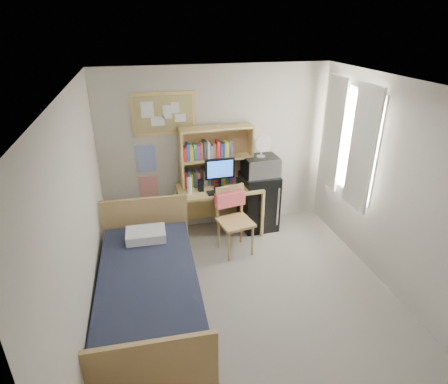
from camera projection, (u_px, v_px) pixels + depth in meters
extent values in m
cube|color=gray|center=(252.00, 304.00, 4.61)|extent=(3.60, 4.20, 0.02)
cube|color=silver|center=(261.00, 88.00, 3.51)|extent=(3.60, 4.20, 0.02)
cube|color=beige|center=(216.00, 150.00, 5.91)|extent=(3.60, 0.04, 2.60)
cube|color=beige|center=(364.00, 372.00, 2.20)|extent=(3.60, 0.04, 2.60)
cube|color=beige|center=(82.00, 230.00, 3.69)|extent=(0.04, 4.20, 2.60)
cube|color=beige|center=(402.00, 194.00, 4.43)|extent=(0.04, 4.20, 2.60)
cube|color=white|center=(348.00, 141.00, 5.35)|extent=(0.10, 1.40, 1.70)
cube|color=silver|center=(362.00, 150.00, 4.99)|extent=(0.04, 0.55, 1.70)
cube|color=silver|center=(333.00, 133.00, 5.70)|extent=(0.04, 0.55, 1.70)
cube|color=tan|center=(164.00, 114.00, 5.48)|extent=(0.94, 0.03, 0.64)
cube|color=#2946A5|center=(146.00, 159.00, 5.70)|extent=(0.30, 0.01, 0.42)
cube|color=red|center=(148.00, 187.00, 5.90)|extent=(0.28, 0.01, 0.36)
cube|color=#D9B76A|center=(219.00, 210.00, 5.98)|extent=(1.32, 0.70, 0.81)
cube|color=tan|center=(236.00, 222.00, 5.44)|extent=(0.59, 0.59, 1.01)
cube|color=black|center=(258.00, 201.00, 6.13)|extent=(0.58, 0.58, 0.94)
cube|color=black|center=(150.00, 296.00, 4.28)|extent=(1.18, 2.27, 0.62)
cube|color=#D9B76A|center=(216.00, 156.00, 5.75)|extent=(1.13, 0.33, 0.92)
cube|color=black|center=(220.00, 174.00, 5.66)|extent=(0.45, 0.05, 0.48)
cube|color=black|center=(222.00, 192.00, 5.63)|extent=(0.47, 0.17, 0.02)
cube|color=black|center=(201.00, 185.00, 5.65)|extent=(0.08, 0.08, 0.18)
cube|color=black|center=(239.00, 182.00, 5.80)|extent=(0.07, 0.07, 0.16)
cylinder|color=white|center=(189.00, 186.00, 5.55)|extent=(0.08, 0.08, 0.25)
cube|color=#F95F66|center=(230.00, 199.00, 5.48)|extent=(0.47, 0.22, 0.21)
cube|color=#B6B6BB|center=(260.00, 166.00, 5.85)|extent=(0.55, 0.43, 0.31)
cylinder|color=white|center=(261.00, 147.00, 5.72)|extent=(0.28, 0.28, 0.33)
cube|color=white|center=(146.00, 235.00, 4.79)|extent=(0.51, 0.36, 0.12)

